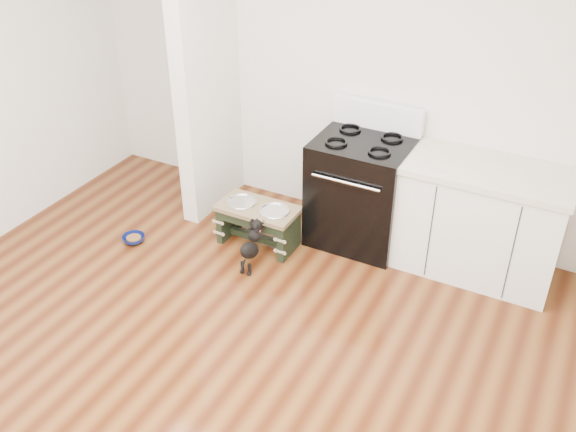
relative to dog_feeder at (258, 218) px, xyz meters
The scene contains 8 objects.
ground 1.76m from the dog_feeder, 74.56° to the right, with size 5.00×5.00×0.00m, color #421C0B.
room_shell 2.21m from the dog_feeder, 74.56° to the right, with size 5.00×5.00×5.00m.
partition_wall 1.37m from the dog_feeder, 149.34° to the left, with size 0.15×0.80×2.70m, color silver.
oven_range 0.89m from the dog_feeder, 33.94° to the left, with size 0.76×0.69×1.14m.
cabinet_run 1.78m from the dog_feeder, 16.41° to the left, with size 1.24×0.64×0.91m.
dog_feeder is the anchor object (origin of this frame).
puppy 0.33m from the dog_feeder, 68.85° to the right, with size 0.12×0.34×0.41m.
floor_bowl 1.09m from the dog_feeder, 153.70° to the right, with size 0.24×0.24×0.06m.
Camera 1 is at (1.84, -2.18, 3.13)m, focal length 40.00 mm.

